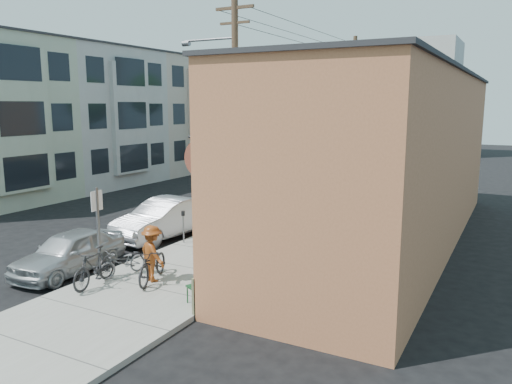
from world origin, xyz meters
The scene contains 27 objects.
ground centered at (0.00, 0.00, 0.00)m, with size 120.00×120.00×0.00m, color black.
sidewalk centered at (4.25, 11.00, 0.07)m, with size 4.50×58.00×0.15m, color gray.
cafe_building centered at (8.99, 4.99, 3.30)m, with size 6.60×20.20×6.61m.
apartment_row centered at (-11.85, 14.00, 4.50)m, with size 6.30×32.00×9.00m.
end_cap_building centered at (-2.00, 42.00, 6.00)m, with size 18.00×8.00×12.00m, color #B0B1AB.
sign_post centered at (2.35, -4.05, 1.83)m, with size 0.07×0.45×2.80m.
parking_meter_near centered at (2.25, 0.35, 0.98)m, with size 0.14×0.14×1.24m.
parking_meter_far centered at (2.25, 10.47, 0.98)m, with size 0.14×0.14×1.24m.
utility_pole_near centered at (2.39, 4.00, 5.41)m, with size 3.57×0.28×10.00m.
utility_pole_far centered at (2.45, 20.77, 5.34)m, with size 1.80×0.28×10.00m.
tree_bare centered at (2.80, 8.50, 2.60)m, with size 0.24×0.24×4.89m.
tree_leafy_mid centered at (2.80, 17.91, 5.71)m, with size 3.99×3.99×7.57m.
tree_leafy_far centered at (2.80, 25.34, 6.42)m, with size 4.19×4.19×8.38m.
patio_chair_a centered at (5.91, -2.32, 0.59)m, with size 0.50×0.50×0.88m, color #0F3718, non-canonical shape.
patio_chair_b centered at (6.07, -4.24, 0.59)m, with size 0.50×0.50×0.88m, color #0F3718, non-canonical shape.
patron_grey centered at (6.20, -3.97, 0.91)m, with size 0.55×0.36×1.52m, color gray.
patron_green centered at (5.29, 0.34, 1.09)m, with size 0.91×0.71×1.88m, color #276337.
cyclist centered at (3.96, -3.52, 1.01)m, with size 1.11×0.64×1.71m, color brown.
cyclist_bike centered at (3.96, -3.52, 0.68)m, with size 0.70×2.02×1.06m, color black.
parked_bike_a centered at (2.73, -4.65, 0.72)m, with size 0.53×1.88×1.13m, color black.
parked_bike_b centered at (2.82, -3.58, 0.57)m, with size 0.56×1.60×0.84m, color slate.
car_0 centered at (0.80, -3.85, 0.69)m, with size 1.63×4.04×1.38m, color #ABAFB3.
car_1 centered at (0.80, 1.08, 0.79)m, with size 1.68×4.83×1.59m, color #B8B8C1.
car_2 centered at (0.80, 7.67, 0.80)m, with size 2.23×5.50×1.60m, color black.
car_3 centered at (0.80, 13.96, 0.84)m, with size 2.80×6.08×1.69m, color #A3A3AA.
car_4 centered at (0.74, 20.04, 0.84)m, with size 1.77×5.09×1.68m, color gray.
bus centered at (-2.29, 27.25, 1.55)m, with size 2.60×11.12×3.10m, color silver.
Camera 1 is at (13.46, -14.71, 5.40)m, focal length 35.00 mm.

